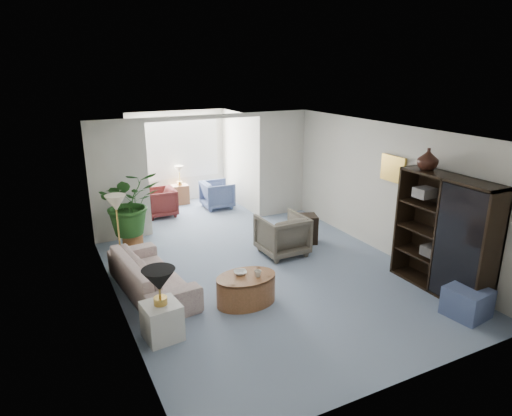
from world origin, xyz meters
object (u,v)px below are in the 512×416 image
floor_lamp (116,203)px  coffee_bowl (240,273)px  coffee_cup (258,274)px  entertainment_cabinet (444,235)px  cabinet_urn (428,159)px  side_table_dark (304,229)px  ottoman (467,302)px  sofa (151,274)px  end_table (162,321)px  plant_pot (133,241)px  sunroom_table (180,194)px  framed_picture (394,169)px  wingback_chair (282,235)px  table_lamp (159,280)px  sunroom_chair_blue (217,195)px  coffee_table (246,289)px  sunroom_chair_maroon (160,202)px

floor_lamp → coffee_bowl: bearing=-53.7°
coffee_cup → entertainment_cabinet: bearing=-18.0°
coffee_cup → cabinet_urn: size_ratio=0.31×
side_table_dark → entertainment_cabinet: 2.91m
ottoman → sofa: bearing=144.6°
end_table → plant_pot: bearing=84.6°
sunroom_table → framed_picture: bearing=-63.4°
coffee_bowl → wingback_chair: wingback_chair is taller
table_lamp → side_table_dark: table_lamp is taller
entertainment_cabinet → sofa: bearing=154.2°
wingback_chair → entertainment_cabinet: 2.92m
sofa → sunroom_chair_blue: bearing=-41.4°
end_table → table_lamp: (0.00, 0.00, 0.60)m
sunroom_table → floor_lamp: bearing=-122.4°
floor_lamp → wingback_chair: bearing=-12.7°
end_table → coffee_cup: 1.59m
coffee_cup → entertainment_cabinet: entertainment_cabinet is taller
table_lamp → cabinet_urn: (4.38, -0.17, 1.22)m
end_table → wingback_chair: (2.84, 1.74, 0.14)m
sofa → ottoman: size_ratio=3.89×
coffee_table → sofa: bearing=140.1°
end_table → coffee_bowl: 1.44m
sofa → plant_pot: sofa is taller
framed_picture → floor_lamp: (-4.69, 1.61, -0.45)m
framed_picture → ottoman: (-0.49, -2.22, -1.48)m
table_lamp → coffee_bowl: bearing=18.1°
floor_lamp → cabinet_urn: (4.46, -2.57, 0.82)m
sofa → table_lamp: table_lamp is taller
coffee_cup → cabinet_urn: cabinet_urn is taller
ottoman → coffee_bowl: bearing=145.8°
coffee_cup → side_table_dark: side_table_dark is taller
floor_lamp → sunroom_table: floor_lamp is taller
framed_picture → side_table_dark: framed_picture is taller
table_lamp → wingback_chair: 3.36m
end_table → floor_lamp: 2.60m
end_table → sunroom_chair_blue: bearing=60.7°
entertainment_cabinet → coffee_bowl: bearing=159.7°
wingback_chair → sunroom_chair_blue: bearing=-90.8°
floor_lamp → entertainment_cabinet: 5.43m
floor_lamp → coffee_table: size_ratio=0.38×
sunroom_chair_maroon → sunroom_table: sunroom_chair_maroon is taller
table_lamp → sunroom_table: (2.09, 5.82, -0.60)m
framed_picture → side_table_dark: 2.16m
plant_pot → sunroom_chair_maroon: (1.03, 1.77, 0.18)m
sofa → plant_pot: bearing=-9.3°
floor_lamp → side_table_dark: 3.76m
entertainment_cabinet → sunroom_table: entertainment_cabinet is taller
coffee_cup → sunroom_table: coffee_cup is taller
coffee_table → side_table_dark: bearing=38.5°
side_table_dark → entertainment_cabinet: entertainment_cabinet is taller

